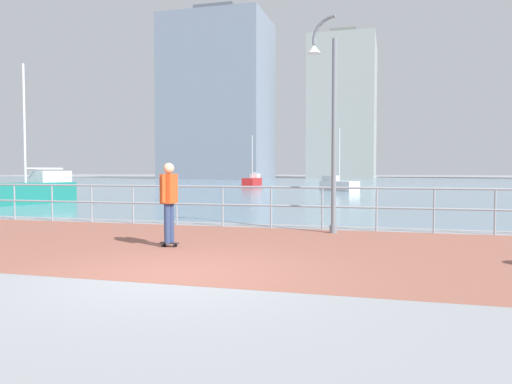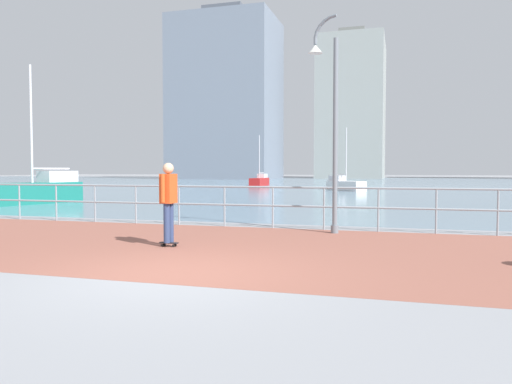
{
  "view_description": "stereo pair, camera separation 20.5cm",
  "coord_description": "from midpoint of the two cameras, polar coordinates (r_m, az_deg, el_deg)",
  "views": [
    {
      "loc": [
        3.1,
        -6.8,
        1.59
      ],
      "look_at": [
        0.24,
        3.71,
        1.1
      ],
      "focal_mm": 34.39,
      "sensor_mm": 36.0,
      "label": 1
    },
    {
      "loc": [
        3.3,
        -6.74,
        1.59
      ],
      "look_at": [
        0.24,
        3.71,
        1.1
      ],
      "focal_mm": 34.39,
      "sensor_mm": 36.0,
      "label": 2
    }
  ],
  "objects": [
    {
      "name": "sailboat_navy",
      "position": [
        25.43,
        -24.03,
        0.17
      ],
      "size": [
        2.57,
        4.84,
        6.5
      ],
      "color": "#197266",
      "rests_on": "ground"
    },
    {
      "name": "lamppost",
      "position": [
        12.57,
        8.99,
        9.05
      ],
      "size": [
        0.81,
        0.39,
        5.45
      ],
      "color": "slate",
      "rests_on": "ground"
    },
    {
      "name": "brick_paving",
      "position": [
        10.2,
        -2.22,
        -6.38
      ],
      "size": [
        28.0,
        6.8,
        0.01
      ],
      "primitive_type": "cube",
      "color": "#935647",
      "rests_on": "ground"
    },
    {
      "name": "skateboarder",
      "position": [
        10.25,
        -9.59,
        -0.51
      ],
      "size": [
        0.4,
        0.55,
        1.74
      ],
      "color": "black",
      "rests_on": "ground"
    },
    {
      "name": "ground",
      "position": [
        46.91,
        12.38,
        0.58
      ],
      "size": [
        220.0,
        220.0,
        0.0
      ],
      "primitive_type": "plane",
      "color": "gray"
    },
    {
      "name": "tower_brick",
      "position": [
        98.19,
        11.2,
        9.37
      ],
      "size": [
        12.06,
        17.39,
        28.22
      ],
      "color": "#939993",
      "rests_on": "ground"
    },
    {
      "name": "sailboat_yellow",
      "position": [
        38.25,
        10.44,
        0.85
      ],
      "size": [
        3.24,
        3.13,
        4.83
      ],
      "color": "white",
      "rests_on": "ground"
    },
    {
      "name": "tower_slate",
      "position": [
        89.31,
        -3.43,
        10.77
      ],
      "size": [
        17.93,
        13.8,
        30.28
      ],
      "color": "slate",
      "rests_on": "ground"
    },
    {
      "name": "waterfront_railing",
      "position": [
        13.37,
        2.41,
        -0.85
      ],
      "size": [
        25.25,
        0.06,
        1.15
      ],
      "color": "#8C99A3",
      "rests_on": "ground"
    },
    {
      "name": "harbor_water",
      "position": [
        58.06,
        13.14,
        0.95
      ],
      "size": [
        180.0,
        88.0,
        0.0
      ],
      "primitive_type": "cube",
      "color": "#6B899E",
      "rests_on": "ground"
    },
    {
      "name": "sailboat_teal",
      "position": [
        49.57,
        0.55,
        1.31
      ],
      "size": [
        1.14,
        3.61,
        5.07
      ],
      "color": "#B21E1E",
      "rests_on": "ground"
    }
  ]
}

